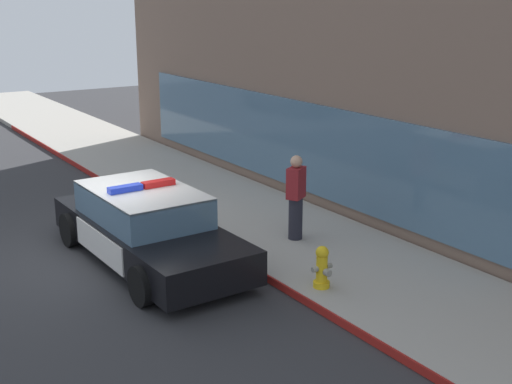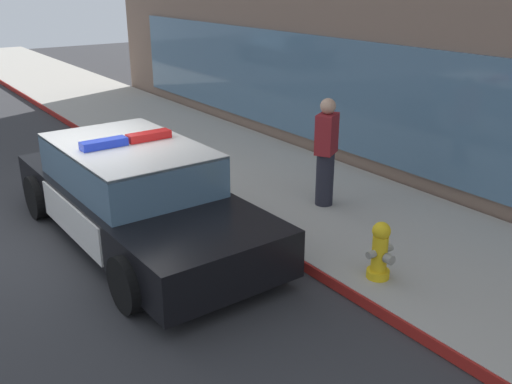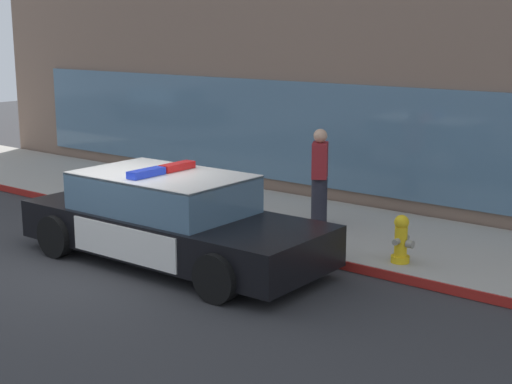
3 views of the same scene
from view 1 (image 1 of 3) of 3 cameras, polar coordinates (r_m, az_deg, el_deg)
The scene contains 6 objects.
ground at distance 13.67m, azimuth -12.17°, elevation -5.04°, with size 48.00×48.00×0.00m, color #303033.
sidewalk at distance 15.12m, azimuth 0.02°, elevation -2.31°, with size 48.00×3.25×0.15m, color #A39E93.
curb_red_paint at distance 14.33m, azimuth -5.48°, elevation -3.43°, with size 28.80×0.04×0.14m, color maroon.
police_cruiser at distance 12.95m, azimuth -9.09°, elevation -2.87°, with size 5.09×2.17×1.49m.
fire_hydrant at distance 11.43m, azimuth 5.54°, elevation -6.30°, with size 0.34×0.39×0.73m.
pedestrian_on_sidewalk at distance 13.49m, azimuth 3.35°, elevation -0.44°, with size 0.42×0.48×1.71m.
Camera 1 is at (12.00, -4.43, 4.82)m, focal length 47.88 mm.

